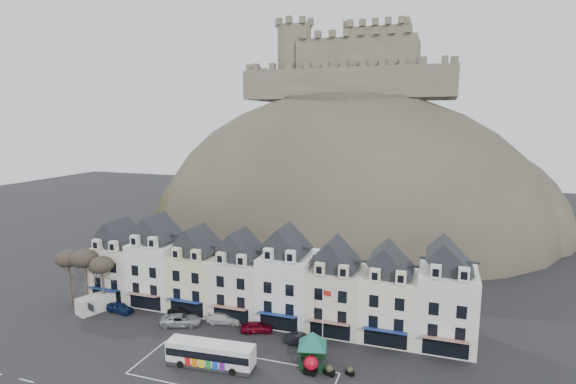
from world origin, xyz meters
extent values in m
plane|color=black|center=(0.00, 0.00, 0.00)|extent=(300.00, 300.00, 0.00)
cube|color=silver|center=(2.00, 1.25, 0.00)|extent=(22.00, 7.50, 0.01)
cube|color=beige|center=(-23.80, 16.00, 4.00)|extent=(6.80, 8.00, 8.00)
cube|color=black|center=(-23.80, 16.00, 9.20)|extent=(6.80, 5.76, 2.80)
cube|color=beige|center=(-25.30, 12.40, 8.90)|extent=(1.20, 0.80, 1.60)
cube|color=beige|center=(-22.30, 12.40, 8.90)|extent=(1.20, 0.80, 1.60)
cube|color=black|center=(-23.80, 11.97, 1.30)|extent=(5.10, 0.06, 2.20)
cube|color=navy|center=(-23.80, 11.30, 2.60)|extent=(5.10, 1.29, 0.43)
cube|color=white|center=(-17.00, 16.00, 4.60)|extent=(6.80, 8.00, 9.20)
cube|color=black|center=(-17.00, 16.00, 10.40)|extent=(6.80, 5.76, 2.80)
cube|color=white|center=(-18.50, 12.40, 10.10)|extent=(1.20, 0.80, 1.60)
cube|color=white|center=(-15.50, 12.40, 10.10)|extent=(1.20, 0.80, 1.60)
cube|color=black|center=(-17.00, 11.97, 1.30)|extent=(5.10, 0.06, 2.20)
cube|color=maroon|center=(-17.00, 11.30, 2.60)|extent=(5.10, 1.29, 0.43)
cube|color=beige|center=(-10.20, 16.00, 4.00)|extent=(6.80, 8.00, 8.00)
cube|color=black|center=(-10.20, 16.00, 9.20)|extent=(6.80, 5.76, 2.80)
cube|color=beige|center=(-11.70, 12.40, 8.90)|extent=(1.20, 0.80, 1.60)
cube|color=beige|center=(-8.70, 12.40, 8.90)|extent=(1.20, 0.80, 1.60)
cube|color=black|center=(-10.20, 11.97, 1.30)|extent=(5.10, 0.06, 2.20)
cube|color=navy|center=(-10.20, 11.30, 2.60)|extent=(5.10, 1.29, 0.43)
cube|color=silver|center=(-3.40, 16.00, 4.00)|extent=(6.80, 8.00, 8.00)
cube|color=black|center=(-3.40, 16.00, 9.20)|extent=(6.80, 5.76, 2.80)
cube|color=silver|center=(-4.90, 12.40, 8.90)|extent=(1.20, 0.80, 1.60)
cube|color=silver|center=(-1.90, 12.40, 8.90)|extent=(1.20, 0.80, 1.60)
cube|color=black|center=(-3.40, 11.97, 1.30)|extent=(5.10, 0.06, 2.20)
cube|color=maroon|center=(-3.40, 11.30, 2.60)|extent=(5.10, 1.29, 0.43)
cube|color=white|center=(3.40, 16.00, 4.60)|extent=(6.80, 8.00, 9.20)
cube|color=black|center=(3.40, 16.00, 10.40)|extent=(6.80, 5.76, 2.80)
cube|color=white|center=(1.90, 12.40, 10.10)|extent=(1.20, 0.80, 1.60)
cube|color=white|center=(4.90, 12.40, 10.10)|extent=(1.20, 0.80, 1.60)
cube|color=black|center=(3.40, 11.97, 1.30)|extent=(5.10, 0.06, 2.20)
cube|color=navy|center=(3.40, 11.30, 2.60)|extent=(5.10, 1.29, 0.43)
cube|color=beige|center=(10.20, 16.00, 4.00)|extent=(6.80, 8.00, 8.00)
cube|color=black|center=(10.20, 16.00, 9.20)|extent=(6.80, 5.76, 2.80)
cube|color=beige|center=(8.70, 12.40, 8.90)|extent=(1.20, 0.80, 1.60)
cube|color=beige|center=(11.70, 12.40, 8.90)|extent=(1.20, 0.80, 1.60)
cube|color=black|center=(10.20, 11.97, 1.30)|extent=(5.10, 0.06, 2.20)
cube|color=maroon|center=(10.20, 11.30, 2.60)|extent=(5.10, 1.29, 0.43)
cube|color=white|center=(17.00, 16.00, 4.00)|extent=(6.80, 8.00, 8.00)
cube|color=black|center=(17.00, 16.00, 9.20)|extent=(6.80, 5.76, 2.80)
cube|color=white|center=(15.50, 12.40, 8.90)|extent=(1.20, 0.80, 1.60)
cube|color=white|center=(18.50, 12.40, 8.90)|extent=(1.20, 0.80, 1.60)
cube|color=black|center=(17.00, 11.97, 1.30)|extent=(5.10, 0.06, 2.20)
cube|color=navy|center=(17.00, 11.30, 2.60)|extent=(5.10, 1.29, 0.43)
cube|color=white|center=(23.80, 16.00, 4.60)|extent=(6.80, 8.00, 9.20)
cube|color=black|center=(23.80, 16.00, 10.40)|extent=(6.80, 5.76, 2.80)
cube|color=white|center=(22.30, 12.40, 10.10)|extent=(1.20, 0.80, 1.60)
cube|color=white|center=(25.30, 12.40, 10.10)|extent=(1.20, 0.80, 1.60)
cube|color=black|center=(23.80, 11.97, 1.30)|extent=(5.10, 0.06, 2.20)
cube|color=maroon|center=(23.80, 11.30, 2.60)|extent=(5.10, 1.29, 0.43)
ellipsoid|color=#3B342D|center=(0.00, 70.00, 0.00)|extent=(96.00, 76.00, 68.00)
ellipsoid|color=#27341A|center=(-22.00, 64.00, 0.00)|extent=(52.00, 44.00, 42.00)
ellipsoid|color=#3B342D|center=(24.00, 74.00, 0.00)|extent=(56.00, 48.00, 46.00)
ellipsoid|color=#27341A|center=(-4.00, 56.00, 0.00)|extent=(40.00, 28.00, 28.00)
ellipsoid|color=#3B342D|center=(10.00, 58.00, 0.00)|extent=(36.00, 28.00, 24.00)
cylinder|color=#3B342D|center=(0.00, 70.00, 31.00)|extent=(30.00, 30.00, 3.00)
cube|color=brown|center=(0.00, 66.00, 35.50)|extent=(48.00, 2.20, 7.00)
cube|color=brown|center=(0.00, 86.00, 35.50)|extent=(48.00, 2.20, 7.00)
cube|color=brown|center=(-24.00, 76.00, 35.50)|extent=(2.20, 22.00, 7.00)
cube|color=brown|center=(24.00, 76.00, 35.50)|extent=(2.20, 22.00, 7.00)
cube|color=brown|center=(2.00, 76.00, 41.00)|extent=(28.00, 18.00, 10.00)
cube|color=brown|center=(6.00, 78.00, 42.50)|extent=(14.00, 12.00, 13.00)
cylinder|color=brown|center=(-14.00, 72.00, 41.00)|extent=(8.40, 8.40, 18.00)
cylinder|color=silver|center=(6.00, 78.00, 51.50)|extent=(0.16, 0.16, 5.00)
cylinder|color=#332C21|center=(-29.00, 10.50, 2.87)|extent=(0.32, 0.32, 5.74)
ellipsoid|color=#383028|center=(-29.00, 10.50, 6.97)|extent=(3.61, 3.61, 2.54)
cylinder|color=#332C21|center=(-26.00, 10.50, 3.01)|extent=(0.32, 0.32, 6.02)
ellipsoid|color=#383028|center=(-26.00, 10.50, 7.31)|extent=(3.78, 3.78, 2.67)
cylinder|color=#332C21|center=(-23.00, 10.50, 2.73)|extent=(0.32, 0.32, 5.46)
ellipsoid|color=#383028|center=(-23.00, 10.50, 6.63)|extent=(3.43, 3.43, 2.42)
cube|color=#262628|center=(-0.90, 1.73, 0.32)|extent=(10.09, 3.07, 0.45)
cube|color=silver|center=(-0.90, 1.73, 1.63)|extent=(10.08, 3.03, 2.28)
cube|color=black|center=(-0.90, 1.73, 1.76)|extent=(9.89, 3.08, 0.86)
cube|color=silver|center=(-0.90, 1.73, 2.66)|extent=(9.88, 2.92, 0.23)
cube|color=orange|center=(4.01, 2.11, 2.51)|extent=(0.14, 1.08, 0.25)
cylinder|color=black|center=(2.15, 0.95, 0.41)|extent=(0.89, 0.36, 0.87)
cylinder|color=black|center=(1.99, 2.98, 0.41)|extent=(0.89, 0.36, 0.87)
cylinder|color=black|center=(-3.99, 0.47, 0.41)|extent=(0.89, 0.36, 0.87)
cylinder|color=black|center=(-4.15, 2.50, 0.41)|extent=(0.89, 0.36, 0.87)
cube|color=black|center=(8.19, 6.54, 1.15)|extent=(0.17, 0.17, 2.29)
cube|color=black|center=(10.71, 7.11, 1.15)|extent=(0.17, 0.17, 2.29)
cube|color=black|center=(8.76, 4.03, 1.15)|extent=(0.17, 0.17, 2.29)
cube|color=black|center=(11.27, 4.60, 1.15)|extent=(0.17, 0.17, 2.29)
cube|color=black|center=(9.73, 5.57, 2.29)|extent=(3.77, 3.77, 0.11)
cone|color=#145B5A|center=(9.73, 5.57, 3.15)|extent=(6.16, 6.16, 1.72)
cube|color=black|center=(10.00, 4.06, 0.25)|extent=(1.41, 1.41, 0.50)
sphere|color=red|center=(10.00, 4.06, 1.16)|extent=(1.57, 1.57, 1.57)
cylinder|color=silver|center=(9.76, 10.00, 3.72)|extent=(0.11, 0.11, 7.44)
cube|color=red|center=(10.26, 9.94, 6.88)|extent=(1.02, 0.15, 0.65)
cube|color=silver|center=(-23.60, 9.50, 1.15)|extent=(3.84, 5.51, 2.31)
cube|color=black|center=(-23.60, 9.50, 1.59)|extent=(1.99, 0.82, 0.99)
cube|color=black|center=(12.00, 4.30, 0.29)|extent=(1.27, 0.93, 0.57)
sphere|color=#27341A|center=(12.00, 4.30, 0.74)|extent=(0.80, 0.80, 0.80)
cube|color=black|center=(14.09, 5.03, 0.23)|extent=(1.05, 0.79, 0.47)
sphere|color=#27341A|center=(14.09, 5.03, 0.61)|extent=(0.66, 0.66, 0.66)
imported|color=#0D1C42|center=(-20.00, 10.21, 0.71)|extent=(4.37, 2.20, 1.43)
imported|color=black|center=(-10.80, 11.70, 0.67)|extent=(4.19, 1.78, 1.34)
imported|color=#A1A3A8|center=(-9.60, 9.50, 0.74)|extent=(5.74, 4.20, 1.47)
imported|color=silver|center=(-4.40, 11.93, 0.68)|extent=(5.01, 2.83, 1.37)
imported|color=#610515|center=(0.80, 10.88, 0.71)|extent=(4.48, 3.11, 1.42)
imported|color=black|center=(7.23, 9.62, 0.67)|extent=(4.06, 1.45, 1.33)
camera|label=1|loc=(22.09, -39.27, 27.27)|focal=28.00mm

